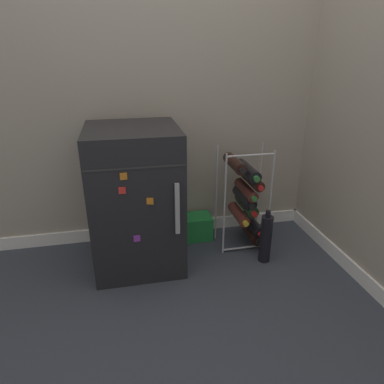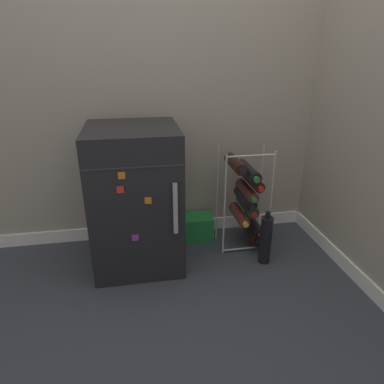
{
  "view_description": "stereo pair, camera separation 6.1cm",
  "coord_description": "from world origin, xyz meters",
  "px_view_note": "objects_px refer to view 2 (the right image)",
  "views": [
    {
      "loc": [
        -0.41,
        -1.59,
        1.26
      ],
      "look_at": [
        -0.01,
        0.35,
        0.43
      ],
      "focal_mm": 32.0,
      "sensor_mm": 36.0,
      "label": 1
    },
    {
      "loc": [
        -0.36,
        -1.6,
        1.26
      ],
      "look_at": [
        -0.01,
        0.35,
        0.43
      ],
      "focal_mm": 32.0,
      "sensor_mm": 36.0,
      "label": 2
    }
  ],
  "objects_px": {
    "soda_box": "(195,227)",
    "loose_bottle_floor": "(266,240)",
    "wine_rack": "(247,199)",
    "mini_fridge": "(136,198)"
  },
  "relations": [
    {
      "from": "wine_rack",
      "to": "soda_box",
      "type": "height_order",
      "value": "wine_rack"
    },
    {
      "from": "soda_box",
      "to": "loose_bottle_floor",
      "type": "xyz_separation_m",
      "value": [
        0.38,
        -0.38,
        0.08
      ]
    },
    {
      "from": "wine_rack",
      "to": "loose_bottle_floor",
      "type": "relative_size",
      "value": 1.95
    },
    {
      "from": "wine_rack",
      "to": "loose_bottle_floor",
      "type": "xyz_separation_m",
      "value": [
        0.06,
        -0.23,
        -0.18
      ]
    },
    {
      "from": "soda_box",
      "to": "loose_bottle_floor",
      "type": "distance_m",
      "value": 0.54
    },
    {
      "from": "wine_rack",
      "to": "mini_fridge",
      "type": "bearing_deg",
      "value": -175.41
    },
    {
      "from": "mini_fridge",
      "to": "loose_bottle_floor",
      "type": "bearing_deg",
      "value": -12.58
    },
    {
      "from": "mini_fridge",
      "to": "wine_rack",
      "type": "distance_m",
      "value": 0.73
    },
    {
      "from": "mini_fridge",
      "to": "wine_rack",
      "type": "xyz_separation_m",
      "value": [
        0.72,
        0.06,
        -0.09
      ]
    },
    {
      "from": "wine_rack",
      "to": "soda_box",
      "type": "distance_m",
      "value": 0.43
    }
  ]
}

